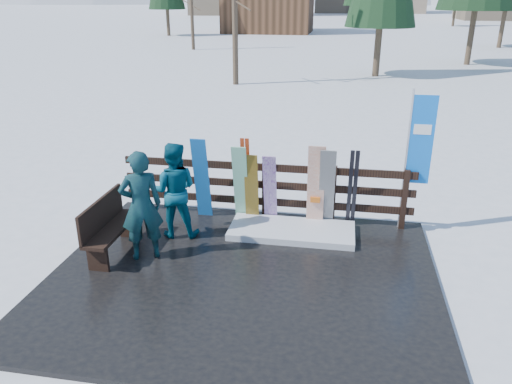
% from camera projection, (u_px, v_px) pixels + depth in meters
% --- Properties ---
extents(ground, '(700.00, 700.00, 0.00)m').
position_uv_depth(ground, '(243.00, 280.00, 7.82)').
color(ground, white).
rests_on(ground, ground).
extents(deck, '(6.00, 5.00, 0.08)m').
position_uv_depth(deck, '(243.00, 278.00, 7.81)').
color(deck, black).
rests_on(deck, ground).
extents(fence, '(5.60, 0.10, 1.15)m').
position_uv_depth(fence, '(265.00, 187.00, 9.56)').
color(fence, black).
rests_on(fence, deck).
extents(snow_patch, '(2.27, 1.00, 0.12)m').
position_uv_depth(snow_patch, '(292.00, 231.00, 9.14)').
color(snow_patch, white).
rests_on(snow_patch, deck).
extents(bench, '(0.41, 1.50, 0.97)m').
position_uv_depth(bench, '(108.00, 225.00, 8.31)').
color(bench, black).
rests_on(bench, deck).
extents(snowboard_0, '(0.29, 0.35, 1.65)m').
position_uv_depth(snowboard_0, '(202.00, 179.00, 9.49)').
color(snowboard_0, blue).
rests_on(snowboard_0, deck).
extents(snowboard_1, '(0.27, 0.39, 1.54)m').
position_uv_depth(snowboard_1, '(241.00, 184.00, 9.39)').
color(snowboard_1, white).
rests_on(snowboard_1, deck).
extents(snowboard_2, '(0.26, 0.24, 1.38)m').
position_uv_depth(snowboard_2, '(252.00, 188.00, 9.39)').
color(snowboard_2, gold).
rests_on(snowboard_2, deck).
extents(snowboard_3, '(0.25, 0.39, 1.40)m').
position_uv_depth(snowboard_3, '(270.00, 189.00, 9.33)').
color(snowboard_3, silver).
rests_on(snowboard_3, deck).
extents(snowboard_4, '(0.28, 0.37, 1.56)m').
position_uv_depth(snowboard_4, '(327.00, 189.00, 9.13)').
color(snowboard_4, black).
rests_on(snowboard_4, deck).
extents(snowboard_5, '(0.31, 0.22, 1.61)m').
position_uv_depth(snowboard_5, '(316.00, 187.00, 9.15)').
color(snowboard_5, white).
rests_on(snowboard_5, deck).
extents(ski_pair_a, '(0.16, 0.23, 1.67)m').
position_uv_depth(ski_pair_a, '(246.00, 180.00, 9.42)').
color(ski_pair_a, '#AE3515').
rests_on(ski_pair_a, deck).
extents(ski_pair_b, '(0.17, 0.31, 1.56)m').
position_uv_depth(ski_pair_b, '(352.00, 189.00, 9.12)').
color(ski_pair_b, black).
rests_on(ski_pair_b, deck).
extents(rental_flag, '(0.45, 0.04, 2.60)m').
position_uv_depth(rental_flag, '(417.00, 145.00, 8.82)').
color(rental_flag, silver).
rests_on(rental_flag, deck).
extents(person_front, '(0.80, 0.71, 1.85)m').
position_uv_depth(person_front, '(141.00, 206.00, 8.02)').
color(person_front, '#124A3E').
rests_on(person_front, deck).
extents(person_back, '(0.94, 0.79, 1.74)m').
position_uv_depth(person_back, '(174.00, 190.00, 8.82)').
color(person_back, '#0A4E67').
rests_on(person_back, deck).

